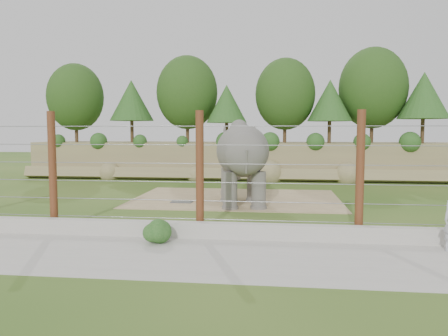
# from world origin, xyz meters

# --- Properties ---
(ground) EXTENTS (90.00, 90.00, 0.00)m
(ground) POSITION_xyz_m (0.00, 0.00, 0.00)
(ground) COLOR #2F591A
(ground) RESTS_ON ground
(back_embankment) EXTENTS (30.00, 5.52, 8.77)m
(back_embankment) POSITION_xyz_m (0.59, 12.68, 3.97)
(back_embankment) COLOR #867754
(back_embankment) RESTS_ON ground
(dirt_patch) EXTENTS (10.00, 7.00, 0.02)m
(dirt_patch) POSITION_xyz_m (0.50, 3.00, 0.01)
(dirt_patch) COLOR #A1885D
(dirt_patch) RESTS_ON ground
(drain_grate) EXTENTS (1.00, 0.60, 0.03)m
(drain_grate) POSITION_xyz_m (-1.93, 1.50, 0.04)
(drain_grate) COLOR #262628
(drain_grate) RESTS_ON dirt_patch
(elephant) EXTENTS (2.72, 4.93, 3.78)m
(elephant) POSITION_xyz_m (0.94, 1.14, 1.89)
(elephant) COLOR #57534E
(elephant) RESTS_ON ground
(stone_ball) EXTENTS (0.60, 0.60, 0.60)m
(stone_ball) POSITION_xyz_m (0.03, 2.72, 0.32)
(stone_ball) COLOR gray
(stone_ball) RESTS_ON dirt_patch
(retaining_wall) EXTENTS (26.00, 0.35, 0.50)m
(retaining_wall) POSITION_xyz_m (0.00, -5.00, 0.25)
(retaining_wall) COLOR #B4B0A7
(retaining_wall) RESTS_ON ground
(walkway) EXTENTS (26.00, 4.00, 0.01)m
(walkway) POSITION_xyz_m (0.00, -7.00, 0.01)
(walkway) COLOR #B4B0A7
(walkway) RESTS_ON ground
(barrier_fence) EXTENTS (20.26, 0.26, 4.00)m
(barrier_fence) POSITION_xyz_m (0.00, -4.50, 2.00)
(barrier_fence) COLOR brown
(barrier_fence) RESTS_ON ground
(walkway_shrub) EXTENTS (0.75, 0.75, 0.75)m
(walkway_shrub) POSITION_xyz_m (-1.00, -5.80, 0.39)
(walkway_shrub) COLOR #1D561A
(walkway_shrub) RESTS_ON walkway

